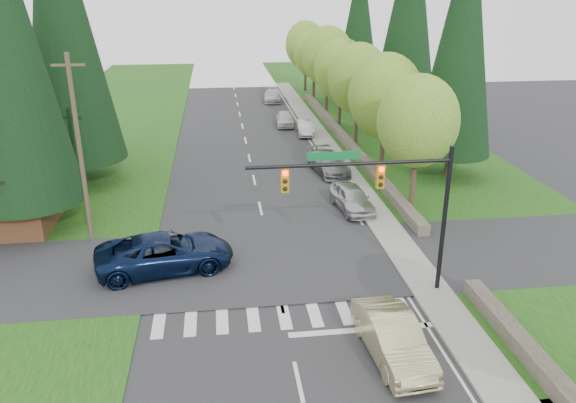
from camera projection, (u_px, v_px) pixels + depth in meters
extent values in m
plane|color=#28282B|center=(295.00, 364.00, 20.67)|extent=(120.00, 120.00, 0.00)
cube|color=#164713|center=(434.00, 177.00, 40.70)|extent=(14.00, 110.00, 0.06)
cube|color=#164713|center=(62.00, 192.00, 37.62)|extent=(14.00, 110.00, 0.06)
cube|color=#28282B|center=(273.00, 264.00, 28.07)|extent=(120.00, 8.00, 0.10)
cube|color=gray|center=(345.00, 171.00, 41.81)|extent=(1.80, 80.00, 0.13)
cube|color=gray|center=(334.00, 171.00, 41.71)|extent=(0.20, 80.00, 0.13)
cube|color=#4C4438|center=(561.00, 391.00, 18.79)|extent=(0.70, 14.00, 0.70)
cube|color=#4C4438|center=(344.00, 139.00, 49.31)|extent=(0.70, 40.00, 0.70)
cylinder|color=black|center=(444.00, 222.00, 24.46)|extent=(0.20, 0.20, 6.80)
cylinder|color=black|center=(350.00, 164.00, 22.93)|extent=(8.60, 0.16, 0.16)
cube|color=#0C662D|center=(333.00, 156.00, 22.77)|extent=(2.20, 0.04, 0.35)
cube|color=#BF8C0C|center=(380.00, 177.00, 23.30)|extent=(0.32, 0.24, 1.00)
sphere|color=#FF0C05|center=(382.00, 170.00, 23.05)|extent=(0.22, 0.22, 0.22)
cube|color=#BF8C0C|center=(285.00, 181.00, 22.83)|extent=(0.32, 0.24, 1.00)
sphere|color=#FF0C05|center=(285.00, 173.00, 22.57)|extent=(0.22, 0.22, 0.22)
cube|color=#4C2D19|center=(0.00, 198.00, 32.19)|extent=(6.00, 6.00, 3.20)
cylinder|color=#473828|center=(80.00, 152.00, 28.83)|extent=(0.24, 0.24, 10.00)
cube|color=#473828|center=(68.00, 65.00, 27.24)|extent=(1.60, 0.10, 0.12)
cylinder|color=#38281C|center=(414.00, 174.00, 33.85)|extent=(0.32, 0.32, 4.76)
ellipsoid|color=#5B7720|center=(418.00, 121.00, 32.68)|extent=(4.80, 4.80, 5.52)
cylinder|color=#38281C|center=(382.00, 142.00, 40.30)|extent=(0.32, 0.32, 4.93)
ellipsoid|color=#5B7720|center=(385.00, 96.00, 39.09)|extent=(5.20, 5.20, 5.98)
cylinder|color=#38281C|center=(356.00, 120.00, 46.73)|extent=(0.32, 0.32, 5.04)
ellipsoid|color=#5B7720|center=(358.00, 78.00, 45.49)|extent=(5.00, 5.00, 5.75)
cylinder|color=#38281C|center=(340.00, 104.00, 53.26)|extent=(0.32, 0.32, 4.82)
ellipsoid|color=#5B7720|center=(341.00, 69.00, 52.08)|extent=(5.00, 5.00, 5.75)
cylinder|color=#38281C|center=(327.00, 90.00, 59.68)|extent=(0.32, 0.32, 5.15)
ellipsoid|color=#5B7720|center=(328.00, 56.00, 58.42)|extent=(5.40, 5.40, 6.21)
cylinder|color=#38281C|center=(314.00, 81.00, 66.21)|extent=(0.32, 0.32, 4.70)
ellipsoid|color=#5B7720|center=(314.00, 54.00, 65.06)|extent=(4.80, 4.80, 5.52)
cylinder|color=#38281C|center=(305.00, 72.00, 72.65)|extent=(0.32, 0.32, 4.98)
ellipsoid|color=#5B7720|center=(306.00, 45.00, 71.42)|extent=(5.20, 5.20, 5.98)
cylinder|color=#38281C|center=(33.00, 213.00, 31.72)|extent=(0.50, 0.50, 2.00)
cone|color=black|center=(1.00, 32.00, 28.17)|extent=(6.12, 6.12, 18.00)
cylinder|color=#38281C|center=(2.00, 191.00, 35.06)|extent=(0.50, 0.50, 2.00)
cylinder|color=#38281C|center=(82.00, 169.00, 39.23)|extent=(0.50, 0.50, 2.00)
cone|color=black|center=(60.00, 14.00, 35.51)|extent=(6.46, 6.46, 19.00)
cylinder|color=#38281C|center=(72.00, 147.00, 44.54)|extent=(0.50, 0.50, 2.00)
cone|color=black|center=(54.00, 25.00, 41.18)|extent=(5.78, 5.78, 17.00)
cylinder|color=#38281C|center=(448.00, 163.00, 40.46)|extent=(0.50, 0.50, 2.00)
cone|color=black|center=(462.00, 37.00, 37.28)|extent=(5.44, 5.44, 16.00)
cylinder|color=#38281C|center=(401.00, 120.00, 53.53)|extent=(0.50, 0.50, 2.00)
cone|color=black|center=(409.00, 11.00, 49.99)|extent=(6.12, 6.12, 18.00)
cylinder|color=#38281C|center=(356.00, 93.00, 66.36)|extent=(0.50, 0.50, 2.00)
cone|color=black|center=(359.00, 20.00, 63.36)|extent=(5.10, 5.10, 15.00)
imported|color=#CABC87|center=(393.00, 338.00, 20.79)|extent=(2.14, 5.08, 1.63)
imported|color=#0B1737|center=(165.00, 253.00, 27.17)|extent=(7.01, 4.18, 1.82)
imported|color=#B7B7BC|center=(352.00, 198.00, 34.51)|extent=(2.30, 4.69, 1.54)
imported|color=gray|center=(329.00, 163.00, 41.41)|extent=(2.77, 5.38, 1.49)
imported|color=#B7B7BC|center=(305.00, 128.00, 51.91)|extent=(1.57, 4.04, 1.31)
imported|color=silver|center=(285.00, 119.00, 55.21)|extent=(2.00, 4.29, 1.42)
imported|color=#B1B1B6|center=(272.00, 96.00, 66.66)|extent=(2.32, 4.85, 1.36)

